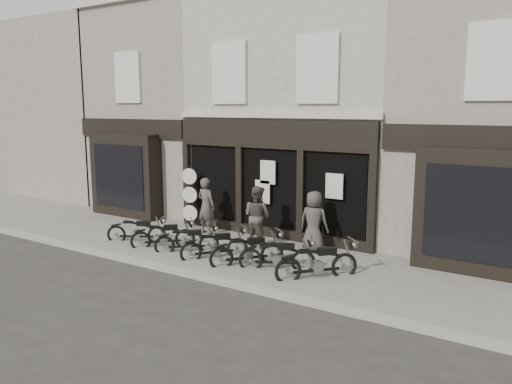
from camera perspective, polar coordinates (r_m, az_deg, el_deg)
The scene contains 18 objects.
ground_plane at distance 14.12m, azimuth -4.68°, elevation -8.07°, with size 90.00×90.00×0.00m, color #2D2B28.
pavement at distance 14.79m, azimuth -2.55°, elevation -6.98°, with size 30.00×4.20×0.12m, color slate.
kerb at distance 13.18m, azimuth -8.04°, elevation -9.15°, with size 30.00×0.25×0.13m, color gray.
central_building at distance 18.52m, azimuth 6.56°, elevation 8.95°, with size 7.30×6.22×8.34m.
neighbour_left at distance 22.04m, azimuth -8.64°, elevation 8.90°, with size 5.60×6.73×8.34m.
neighbour_right at distance 16.64m, azimuth 26.64°, elevation 7.78°, with size 5.60×6.73×8.34m.
filler_left at distance 28.17m, azimuth -21.17°, elevation 8.63°, with size 11.00×6.00×8.20m, color gray.
motorcycle_0 at distance 16.22m, azimuth -13.40°, elevation -4.61°, with size 1.77×1.13×0.92m.
motorcycle_1 at distance 15.48m, azimuth -10.49°, elevation -5.18°, with size 1.52×1.54×0.93m.
motorcycle_2 at distance 14.83m, azimuth -7.83°, elevation -5.80°, with size 1.58×1.40×0.91m.
motorcycle_3 at distance 14.16m, azimuth -4.67°, elevation -6.43°, with size 1.40×1.69×0.95m.
motorcycle_4 at distance 13.53m, azimuth -0.92°, elevation -7.07°, with size 1.51×1.76×1.00m.
motorcycle_5 at distance 13.16m, azimuth 2.51°, elevation -7.62°, with size 1.86×1.18×0.97m.
motorcycle_6 at distance 12.58m, azimuth 7.06°, elevation -8.37°, with size 1.65×1.78×1.04m.
man_left at distance 16.64m, azimuth -5.71°, elevation -1.57°, with size 0.69×0.45×1.89m, color #49433C.
man_centre at distance 15.10m, azimuth 0.13°, elevation -2.75°, with size 0.90×0.70×1.85m, color #49443B.
man_right at distance 14.66m, azimuth 6.63°, elevation -3.33°, with size 0.87×0.57×1.79m, color #433E38.
advert_sign_post at distance 17.50m, azimuth -7.52°, elevation -0.88°, with size 0.55×0.36×2.29m.
Camera 1 is at (8.24, -10.63, 4.30)m, focal length 35.00 mm.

